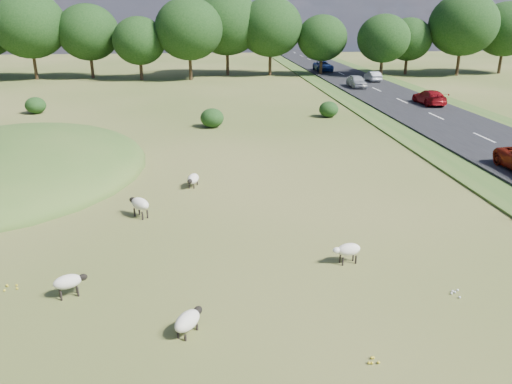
# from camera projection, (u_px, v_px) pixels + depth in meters

# --- Properties ---
(ground) EXTENTS (160.00, 160.00, 0.00)m
(ground) POSITION_uv_depth(u_px,v_px,m) (209.00, 135.00, 38.36)
(ground) COLOR #375119
(ground) RESTS_ON ground
(mound) EXTENTS (16.00, 20.00, 4.00)m
(mound) POSITION_uv_depth(u_px,v_px,m) (9.00, 170.00, 29.74)
(mound) COLOR #33561E
(mound) RESTS_ON ground
(road) EXTENTS (8.00, 150.00, 0.25)m
(road) POSITION_uv_depth(u_px,v_px,m) (409.00, 105.00, 49.57)
(road) COLOR black
(road) RESTS_ON ground
(treeline) EXTENTS (96.28, 14.66, 11.70)m
(treeline) POSITION_uv_depth(u_px,v_px,m) (197.00, 29.00, 69.16)
(treeline) COLOR black
(treeline) RESTS_ON ground
(shrubs) EXTENTS (28.36, 9.42, 1.56)m
(shrubs) POSITION_uv_depth(u_px,v_px,m) (180.00, 111.00, 43.51)
(shrubs) COLOR black
(shrubs) RESTS_ON ground
(sheep_0) EXTENTS (1.15, 0.80, 0.80)m
(sheep_0) POSITION_uv_depth(u_px,v_px,m) (69.00, 282.00, 16.40)
(sheep_0) COLOR beige
(sheep_0) RESTS_ON ground
(sheep_1) EXTENTS (1.15, 0.64, 0.81)m
(sheep_1) POSITION_uv_depth(u_px,v_px,m) (348.00, 250.00, 18.58)
(sheep_1) COLOR beige
(sheep_1) RESTS_ON ground
(sheep_2) EXTENTS (0.82, 1.29, 0.71)m
(sheep_2) POSITION_uv_depth(u_px,v_px,m) (193.00, 179.00, 26.78)
(sheep_2) COLOR beige
(sheep_2) RESTS_ON ground
(sheep_3) EXTENTS (1.17, 1.23, 0.94)m
(sheep_3) POSITION_uv_depth(u_px,v_px,m) (140.00, 204.00, 22.78)
(sheep_3) COLOR beige
(sheep_3) RESTS_ON ground
(sheep_4) EXTENTS (1.01, 1.23, 0.71)m
(sheep_4) POSITION_uv_depth(u_px,v_px,m) (188.00, 320.00, 14.54)
(sheep_4) COLOR beige
(sheep_4) RESTS_ON ground
(car_0) EXTENTS (2.11, 5.19, 1.51)m
(car_0) POSITION_uv_depth(u_px,v_px,m) (317.00, 54.00, 97.99)
(car_0) COLOR #95989C
(car_0) RESTS_ON road
(car_1) EXTENTS (2.41, 5.22, 1.45)m
(car_1) POSITION_uv_depth(u_px,v_px,m) (323.00, 66.00, 76.90)
(car_1) COLOR navy
(car_1) RESTS_ON road
(car_2) EXTENTS (1.96, 4.81, 1.40)m
(car_2) POSITION_uv_depth(u_px,v_px,m) (430.00, 97.00, 49.31)
(car_2) COLOR maroon
(car_2) RESTS_ON road
(car_3) EXTENTS (1.34, 3.83, 1.26)m
(car_3) POSITION_uv_depth(u_px,v_px,m) (373.00, 76.00, 65.69)
(car_3) COLOR #A5A8AC
(car_3) RESTS_ON road
(car_4) EXTENTS (1.72, 4.27, 1.46)m
(car_4) POSITION_uv_depth(u_px,v_px,m) (357.00, 81.00, 60.26)
(car_4) COLOR #A5A8AD
(car_4) RESTS_ON road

